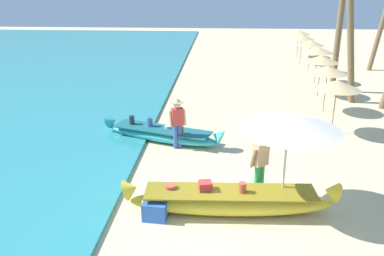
{
  "coord_description": "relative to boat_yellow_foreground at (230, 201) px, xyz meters",
  "views": [
    {
      "loc": [
        -0.42,
        -8.03,
        4.95
      ],
      "look_at": [
        -1.18,
        2.94,
        0.9
      ],
      "focal_mm": 36.59,
      "sensor_mm": 36.0,
      "label": 1
    }
  ],
  "objects": [
    {
      "name": "ground_plane",
      "position": [
        0.1,
        0.2,
        -0.31
      ],
      "size": [
        80.0,
        80.0,
        0.0
      ],
      "primitive_type": "plane",
      "color": "beige"
    },
    {
      "name": "boat_yellow_foreground",
      "position": [
        0.0,
        0.0,
        0.0
      ],
      "size": [
        4.94,
        1.0,
        0.86
      ],
      "color": "yellow",
      "rests_on": "ground"
    },
    {
      "name": "boat_cyan_midground",
      "position": [
        -2.18,
        4.28,
        -0.06
      ],
      "size": [
        4.25,
        2.04,
        0.74
      ],
      "color": "#33B2BC",
      "rests_on": "ground"
    },
    {
      "name": "person_vendor_hatted",
      "position": [
        -1.58,
        3.71,
        0.65
      ],
      "size": [
        0.58,
        0.44,
        1.66
      ],
      "color": "#3D5BA8",
      "rests_on": "ground"
    },
    {
      "name": "person_tourist_customer",
      "position": [
        0.73,
        0.8,
        0.63
      ],
      "size": [
        0.55,
        0.49,
        1.65
      ],
      "color": "green",
      "rests_on": "ground"
    },
    {
      "name": "patio_umbrella_large",
      "position": [
        1.22,
        0.28,
        1.84
      ],
      "size": [
        2.3,
        2.3,
        2.33
      ],
      "color": "#B7B7BC",
      "rests_on": "ground"
    },
    {
      "name": "parasol_row_0",
      "position": [
        3.7,
        5.41,
        1.44
      ],
      "size": [
        1.6,
        1.6,
        1.91
      ],
      "color": "#8E6B47",
      "rests_on": "ground"
    },
    {
      "name": "parasol_row_1",
      "position": [
        4.02,
        7.94,
        1.44
      ],
      "size": [
        1.6,
        1.6,
        1.91
      ],
      "color": "#8E6B47",
      "rests_on": "ground"
    },
    {
      "name": "parasol_row_2",
      "position": [
        4.34,
        10.37,
        1.44
      ],
      "size": [
        1.6,
        1.6,
        1.91
      ],
      "color": "#8E6B47",
      "rests_on": "ground"
    },
    {
      "name": "parasol_row_3",
      "position": [
        4.8,
        13.04,
        1.44
      ],
      "size": [
        1.6,
        1.6,
        1.91
      ],
      "color": "#8E6B47",
      "rests_on": "ground"
    },
    {
      "name": "parasol_row_4",
      "position": [
        4.99,
        15.67,
        1.44
      ],
      "size": [
        1.6,
        1.6,
        1.91
      ],
      "color": "#8E6B47",
      "rests_on": "ground"
    },
    {
      "name": "parasol_row_5",
      "position": [
        5.0,
        18.31,
        1.44
      ],
      "size": [
        1.6,
        1.6,
        1.91
      ],
      "color": "#8E6B47",
      "rests_on": "ground"
    },
    {
      "name": "parasol_row_6",
      "position": [
        5.29,
        21.0,
        1.44
      ],
      "size": [
        1.6,
        1.6,
        1.91
      ],
      "color": "#8E6B47",
      "rests_on": "ground"
    },
    {
      "name": "cooler_box",
      "position": [
        -1.66,
        -0.4,
        -0.09
      ],
      "size": [
        0.56,
        0.38,
        0.43
      ],
      "primitive_type": "cube",
      "rotation": [
        0.0,
        0.0,
        -0.09
      ],
      "color": "blue",
      "rests_on": "ground"
    }
  ]
}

